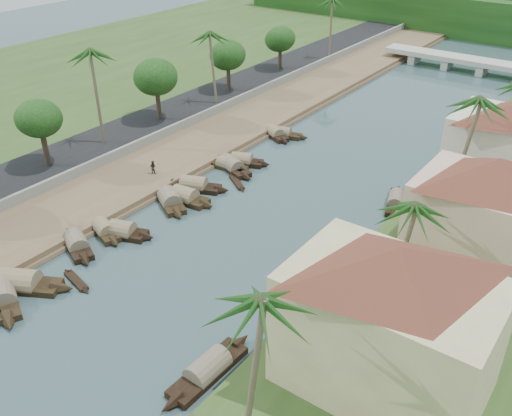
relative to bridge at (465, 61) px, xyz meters
The scene contains 38 objects.
ground 72.02m from the bridge, 90.00° to the right, with size 220.00×220.00×0.00m, color #374E52.
left_bank 54.42m from the bridge, 107.10° to the right, with size 10.00×180.00×0.80m, color brown.
right_bank 55.37m from the bridge, 69.93° to the right, with size 16.00×180.00×1.20m, color #2E461C.
road 57.49m from the bridge, 115.23° to the right, with size 8.00×180.00×1.40m, color black.
retaining_wall 55.79m from the bridge, 111.23° to the right, with size 0.40×180.00×1.10m, color gray.
far_left_fill 72.84m from the bridge, 134.44° to the right, with size 45.00×220.00×1.35m, color #2E461C.
bridge is the anchor object (origin of this frame).
building_near 76.54m from the bridge, 75.61° to the right, with size 14.85×14.85×10.20m.
building_mid 61.51m from the bridge, 70.98° to the right, with size 14.11×14.11×9.70m.
sampan_0 82.99m from the bridge, 96.27° to the right, with size 9.04×5.57×2.38m.
sampan_2 81.30m from the bridge, 96.56° to the right, with size 9.21×6.12×2.45m.
sampan_3 75.02m from the bridge, 97.82° to the right, with size 7.57×4.56×2.07m.
sampan_4 72.00m from the bridge, 98.00° to the right, with size 6.60×3.46×1.90m.
sampan_5 71.04m from the bridge, 96.80° to the right, with size 6.77×3.65×2.13m.
sampan_6 64.25m from the bridge, 97.98° to the right, with size 7.42×5.37×2.27m.
sampan_7 60.47m from the bridge, 98.63° to the right, with size 8.01×4.47×2.13m.
sampan_8 62.78m from the bridge, 97.46° to the right, with size 7.39×2.36×2.25m.
sampan_9 54.34m from the bridge, 99.36° to the right, with size 8.34×4.42×2.12m.
sampan_10 54.52m from the bridge, 99.82° to the right, with size 6.76×1.87×1.89m.
sampan_11 52.62m from the bridge, 99.47° to the right, with size 6.90×3.95×2.00m.
sampan_12 43.47m from the bridge, 102.73° to the right, with size 7.57×3.30×1.84m.
sampan_13 44.09m from the bridge, 103.37° to the right, with size 6.66×4.22×1.89m.
sampan_14 79.55m from the bridge, 83.45° to the right, with size 2.01×8.86×2.14m.
sampan_15 65.26m from the bridge, 81.08° to the right, with size 1.68×6.64×1.83m.
sampan_16 51.34m from the bridge, 79.08° to the right, with size 3.73×7.69×1.91m.
canoe_1 77.90m from the bridge, 94.56° to the right, with size 4.41×1.69×0.71m.
canoe_2 56.38m from the bridge, 96.35° to the right, with size 4.29×3.22×0.69m.
palm_0 84.45m from the bridge, 79.70° to the right, with size 3.20×3.20×12.22m.
palm_1 67.57m from the bridge, 76.22° to the right, with size 3.20×3.20×9.45m.
palm_2 53.39m from the bridge, 73.36° to the right, with size 3.20×3.20×12.68m.
palm_5 64.49m from the bridge, 112.15° to the right, with size 3.20×3.20×12.42m.
palm_6 46.82m from the bridge, 118.61° to the right, with size 3.20×3.20×11.08m.
palm_8 24.92m from the bridge, 152.33° to the right, with size 3.20×3.20×11.32m.
tree_2 71.15m from the bridge, 109.76° to the right, with size 4.79×4.79×7.38m.
tree_3 55.23m from the bridge, 115.88° to the right, with size 5.49×5.49×7.82m.
tree_4 42.54m from the bridge, 124.59° to the right, with size 5.03×5.03×7.21m.
tree_5 32.27m from the bridge, 138.65° to the right, with size 4.67×4.67×6.72m.
person_far 62.28m from the bridge, 103.09° to the right, with size 0.73×0.57×1.49m, color #2D2920.
Camera 1 is at (27.67, -27.29, 28.61)m, focal length 40.00 mm.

